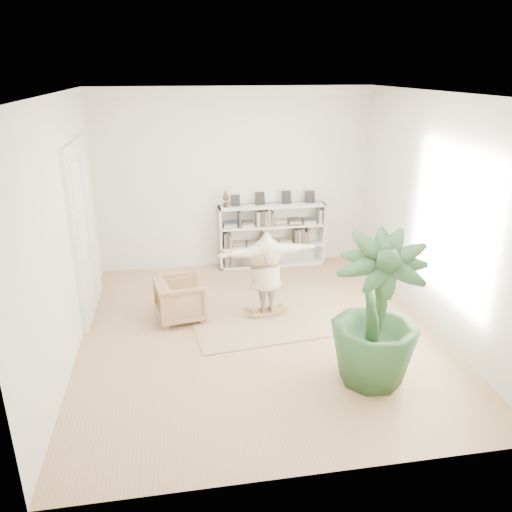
{
  "coord_description": "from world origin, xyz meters",
  "views": [
    {
      "loc": [
        -1.21,
        -6.85,
        3.93
      ],
      "look_at": [
        0.01,
        0.4,
        1.14
      ],
      "focal_mm": 35.0,
      "sensor_mm": 36.0,
      "label": 1
    }
  ],
  "objects_px": {
    "rocker_board": "(265,311)",
    "houseplant": "(376,312)",
    "bookshelf": "(272,236)",
    "person": "(266,270)",
    "armchair": "(181,299)"
  },
  "relations": [
    {
      "from": "bookshelf",
      "to": "houseplant",
      "type": "xyz_separation_m",
      "value": [
        0.5,
        -4.32,
        0.38
      ]
    },
    {
      "from": "bookshelf",
      "to": "person",
      "type": "height_order",
      "value": "bookshelf"
    },
    {
      "from": "houseplant",
      "to": "rocker_board",
      "type": "bearing_deg",
      "value": 116.81
    },
    {
      "from": "rocker_board",
      "to": "person",
      "type": "xyz_separation_m",
      "value": [
        0.0,
        -0.0,
        0.75
      ]
    },
    {
      "from": "bookshelf",
      "to": "armchair",
      "type": "xyz_separation_m",
      "value": [
        -1.95,
        -2.15,
        -0.28
      ]
    },
    {
      "from": "armchair",
      "to": "rocker_board",
      "type": "distance_m",
      "value": 1.43
    },
    {
      "from": "person",
      "to": "armchair",
      "type": "bearing_deg",
      "value": -10.96
    },
    {
      "from": "bookshelf",
      "to": "houseplant",
      "type": "bearing_deg",
      "value": -83.43
    },
    {
      "from": "bookshelf",
      "to": "person",
      "type": "distance_m",
      "value": 2.33
    },
    {
      "from": "houseplant",
      "to": "person",
      "type": "bearing_deg",
      "value": 116.81
    },
    {
      "from": "bookshelf",
      "to": "rocker_board",
      "type": "bearing_deg",
      "value": -103.63
    },
    {
      "from": "houseplant",
      "to": "bookshelf",
      "type": "bearing_deg",
      "value": 96.57
    },
    {
      "from": "rocker_board",
      "to": "houseplant",
      "type": "xyz_separation_m",
      "value": [
        1.04,
        -2.07,
        0.95
      ]
    },
    {
      "from": "rocker_board",
      "to": "houseplant",
      "type": "height_order",
      "value": "houseplant"
    },
    {
      "from": "rocker_board",
      "to": "armchair",
      "type": "bearing_deg",
      "value": 169.04
    }
  ]
}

